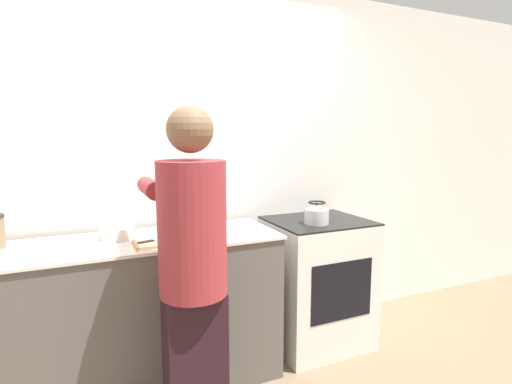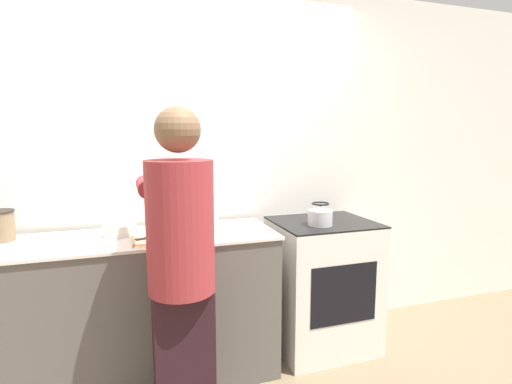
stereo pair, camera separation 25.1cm
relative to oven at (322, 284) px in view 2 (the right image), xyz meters
name	(u,v)px [view 2 (the right image)]	position (x,y,z in m)	size (l,w,h in m)	color
wall_back	(189,168)	(-0.88, 0.37, 0.84)	(8.00, 0.05, 2.60)	white
counter	(139,310)	(-1.27, -0.02, 0.00)	(1.70, 0.58, 0.93)	#5B5651
oven	(322,284)	(0.00, 0.00, 0.00)	(0.69, 0.60, 0.93)	silver
person	(181,264)	(-1.08, -0.55, 0.44)	(0.37, 0.61, 1.67)	black
cutting_board	(161,239)	(-1.14, -0.16, 0.47)	(0.33, 0.19, 0.02)	tan
knife	(155,237)	(-1.17, -0.14, 0.48)	(0.23, 0.09, 0.01)	silver
kettle	(320,216)	(-0.08, -0.10, 0.53)	(0.17, 0.17, 0.15)	silver
bowl_prep	(208,219)	(-0.79, 0.17, 0.50)	(0.13, 0.13, 0.07)	silver
bowl_mixing	(119,229)	(-1.36, 0.06, 0.50)	(0.19, 0.19, 0.07)	silver
canister_jar	(0,226)	(-2.01, 0.13, 0.55)	(0.16, 0.16, 0.18)	#756047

